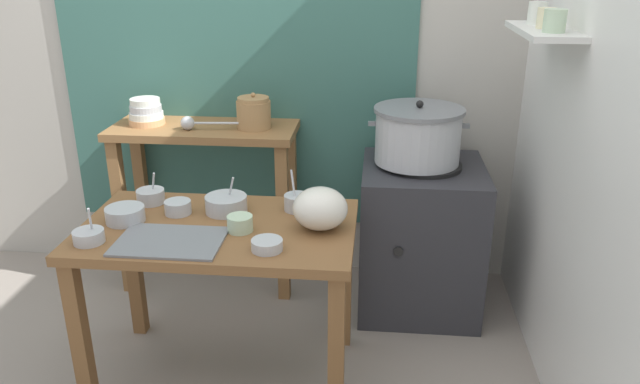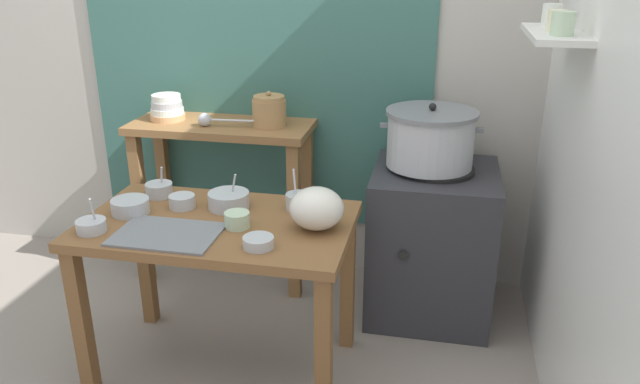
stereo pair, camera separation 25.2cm
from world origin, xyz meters
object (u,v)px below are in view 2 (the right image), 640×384
(ladle, at_px, (207,120))
(prep_bowl_0, at_px, (237,219))
(prep_bowl_1, at_px, (130,206))
(prep_bowl_7, at_px, (258,242))
(stove_block, at_px, (431,242))
(prep_bowl_6, at_px, (182,201))
(back_shelf_table, at_px, (223,163))
(prep_bowl_2, at_px, (229,200))
(prep_bowl_3, at_px, (299,201))
(serving_tray, at_px, (167,234))
(steamer_pot, at_px, (430,138))
(bowl_stack_enamel, at_px, (167,108))
(prep_bowl_5, at_px, (91,225))
(clay_pot, at_px, (269,111))
(prep_table, at_px, (219,245))
(prep_bowl_4, at_px, (159,189))
(plastic_bag, at_px, (316,208))

(ladle, relative_size, prep_bowl_0, 2.95)
(prep_bowl_1, bearing_deg, prep_bowl_7, -17.66)
(stove_block, bearing_deg, prep_bowl_6, -151.26)
(back_shelf_table, height_order, prep_bowl_6, back_shelf_table)
(prep_bowl_2, relative_size, prep_bowl_7, 1.51)
(ladle, xyz_separation_m, prep_bowl_3, (0.62, -0.55, -0.18))
(serving_tray, xyz_separation_m, prep_bowl_3, (0.44, 0.36, 0.03))
(steamer_pot, relative_size, bowl_stack_enamel, 2.60)
(prep_bowl_2, bearing_deg, back_shelf_table, 112.32)
(steamer_pot, bearing_deg, prep_bowl_2, -145.59)
(stove_block, relative_size, bowl_stack_enamel, 4.20)
(prep_bowl_5, relative_size, prep_bowl_7, 1.30)
(ladle, relative_size, prep_bowl_1, 1.89)
(clay_pot, bearing_deg, steamer_pot, -7.59)
(prep_bowl_0, xyz_separation_m, prep_bowl_5, (-0.55, -0.16, -0.01))
(prep_bowl_1, relative_size, prep_bowl_5, 1.04)
(prep_table, relative_size, ladle, 3.69)
(prep_table, distance_m, prep_bowl_3, 0.38)
(prep_bowl_1, bearing_deg, prep_bowl_4, 80.53)
(prep_bowl_3, xyz_separation_m, prep_bowl_7, (-0.06, -0.38, -0.01))
(ladle, xyz_separation_m, prep_bowl_5, (-0.12, -0.94, -0.19))
(steamer_pot, relative_size, prep_bowl_5, 3.18)
(clay_pot, relative_size, bowl_stack_enamel, 0.99)
(prep_table, height_order, prep_bowl_4, prep_bowl_4)
(bowl_stack_enamel, bearing_deg, prep_bowl_1, -76.72)
(prep_bowl_1, bearing_deg, prep_table, -0.25)
(prep_table, xyz_separation_m, serving_tray, (-0.14, -0.17, 0.12))
(bowl_stack_enamel, relative_size, ladle, 0.62)
(serving_tray, distance_m, prep_bowl_0, 0.28)
(stove_block, height_order, prep_bowl_4, prep_bowl_4)
(ladle, bearing_deg, clay_pot, 12.29)
(stove_block, relative_size, prep_bowl_5, 5.15)
(back_shelf_table, xyz_separation_m, ladle, (-0.05, -0.07, 0.26))
(prep_bowl_4, relative_size, prep_bowl_7, 1.29)
(stove_block, bearing_deg, prep_bowl_0, -136.44)
(back_shelf_table, height_order, prep_bowl_7, back_shelf_table)
(prep_table, distance_m, clay_pot, 0.89)
(prep_bowl_2, xyz_separation_m, prep_bowl_3, (0.30, 0.05, -0.00))
(prep_table, bearing_deg, prep_bowl_4, 149.74)
(stove_block, bearing_deg, prep_bowl_3, -138.79)
(prep_bowl_6, distance_m, prep_bowl_7, 0.52)
(prep_table, height_order, back_shelf_table, back_shelf_table)
(steamer_pot, bearing_deg, ladle, 177.92)
(back_shelf_table, bearing_deg, stove_block, -6.54)
(plastic_bag, bearing_deg, bowl_stack_enamel, 140.61)
(stove_block, distance_m, prep_bowl_1, 1.46)
(prep_table, bearing_deg, clay_pot, 90.37)
(ladle, distance_m, prep_bowl_4, 0.57)
(prep_bowl_3, bearing_deg, prep_bowl_6, -170.13)
(steamer_pot, distance_m, prep_bowl_5, 1.56)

